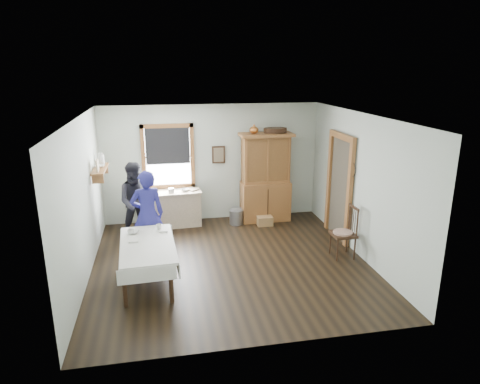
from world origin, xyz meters
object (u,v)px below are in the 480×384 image
Objects in this scene: wicker_basket at (265,221)px; pail at (236,217)px; woman_blue at (148,218)px; spindle_chair at (343,232)px; figure_dark at (137,204)px; work_counter at (170,209)px; dining_table at (149,263)px; china_hutch at (266,178)px.

pail is at bearing 162.83° from wicker_basket.
pail is 0.21× the size of woman_blue.
figure_dark is (-3.84, 1.64, 0.26)m from spindle_chair.
work_counter is 2.63m from dining_table.
pail reaches higher than wicker_basket.
figure_dark is at bearing 96.64° from dining_table.
china_hutch is 5.80× the size of wicker_basket.
spindle_chair is at bearing 4.83° from dining_table.
work_counter is at bearing 179.42° from china_hutch.
woman_blue is (-3.62, 0.71, 0.28)m from spindle_chair.
pail is at bearing 51.29° from dining_table.
pail is (1.50, -0.17, -0.24)m from work_counter.
pail is (1.94, 2.42, -0.18)m from dining_table.
spindle_chair reaches higher than wicker_basket.
work_counter is 2.18m from wicker_basket.
pail is 2.47m from woman_blue.
figure_dark is (-0.23, 1.95, 0.42)m from dining_table.
wicker_basket is (2.13, -0.37, -0.30)m from work_counter.
spindle_chair is at bearing -39.10° from work_counter.
china_hutch is 6.15× the size of pail.
dining_table is 3.41m from wicker_basket.
woman_blue is at bearing 90.20° from dining_table.
dining_table is (-0.44, -2.59, -0.06)m from work_counter.
china_hutch reaches higher than dining_table.
wicker_basket is 2.89m from figure_dark.
spindle_chair is at bearing 160.84° from woman_blue.
dining_table is 2.01m from figure_dark.
spindle_chair is 0.66× the size of figure_dark.
woman_blue is (-1.94, -1.40, 0.62)m from pail.
woman_blue is (-0.44, -1.57, 0.38)m from work_counter.
wicker_basket is 0.23× the size of figure_dark.
woman_blue reaches higher than figure_dark.
china_hutch reaches higher than wicker_basket.
china_hutch is at bearing 10.18° from figure_dark.
woman_blue reaches higher than pail.
wicker_basket is 2.92m from woman_blue.
work_counter is 0.93× the size of figure_dark.
china_hutch is 1.14m from pail.
spindle_chair is 3.70m from woman_blue.
work_counter is 3.91m from spindle_chair.
china_hutch is 2.98m from figure_dark.
dining_table reaches higher than wicker_basket.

